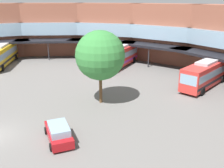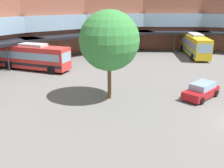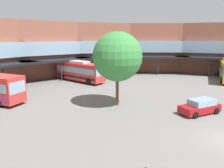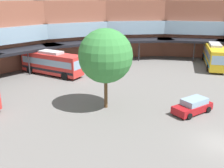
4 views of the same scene
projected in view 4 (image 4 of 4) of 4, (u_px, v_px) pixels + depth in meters
ground_plane at (222, 144)px, 21.59m from camera, size 122.21×122.21×0.00m
station_building at (51, 44)px, 35.00m from camera, size 79.36×40.03×10.78m
bus_0 at (52, 63)px, 40.11m from camera, size 4.76×10.53×3.68m
bus_2 at (214, 55)px, 45.36m from camera, size 11.95×8.24×3.87m
parked_car at (193, 106)px, 27.12m from camera, size 4.69×2.77×1.53m
plaza_tree at (106, 56)px, 26.91m from camera, size 5.61×5.61×8.49m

